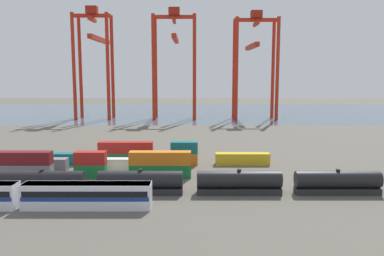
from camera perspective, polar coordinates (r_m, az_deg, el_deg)
The scene contains 23 objects.
ground_plane at distance 121.77m, azimuth -7.27°, elevation -1.86°, with size 420.00×420.00×0.00m, color #5B564C.
harbour_water at distance 211.48m, azimuth -4.17°, elevation 2.30°, with size 400.00×110.00×0.01m, color #475B6B.
passenger_train at distance 66.64m, azimuth -23.35°, elevation -8.73°, with size 39.87×3.14×3.90m.
freight_tank_row at distance 68.81m, azimuth 6.76°, elevation -7.70°, with size 81.34×2.86×4.32m.
shipping_container_2 at distance 85.85m, azimuth -23.20°, elevation -5.66°, with size 12.10×2.44×2.60m, color slate.
shipping_container_3 at distance 85.31m, azimuth -23.29°, elevation -3.96°, with size 12.10×2.44×2.60m, color maroon.
shipping_container_4 at distance 81.45m, azimuth -14.25°, elevation -5.97°, with size 6.04×2.44×2.60m, color #197538.
shipping_container_5 at distance 80.88m, azimuth -14.31°, elevation -4.18°, with size 6.04×2.44×2.60m, color #AD211C.
shipping_container_6 at distance 79.22m, azimuth -4.53°, elevation -6.14°, with size 12.10×2.44×2.60m, color #197538.
shipping_container_7 at distance 78.63m, azimuth -4.56°, elevation -4.30°, with size 12.10×2.44×2.60m, color orange.
shipping_container_9 at distance 90.40m, azimuth -21.05°, elevation -4.89°, with size 12.10×2.44×2.60m, color slate.
shipping_container_10 at distance 86.44m, azimuth -12.49°, elevation -5.11°, with size 12.10×2.44×2.60m, color silver.
shipping_container_11 at distance 84.55m, azimuth -3.32°, elevation -5.23°, with size 6.04×2.44×2.60m, color maroon.
shipping_container_12 at distance 98.82m, azimuth -24.63°, elevation -4.03°, with size 12.10×2.44×2.60m, color orange.
shipping_container_13 at distance 94.12m, azimuth -17.33°, elevation -4.23°, with size 12.10×2.44×2.60m, color #146066.
shipping_container_14 at distance 91.08m, azimuth -9.41°, elevation -4.37°, with size 12.10×2.44×2.60m, color #197538.
shipping_container_15 at distance 90.57m, azimuth -9.45°, elevation -2.76°, with size 12.10×2.44×2.60m, color #AD211C.
shipping_container_16 at distance 89.88m, azimuth -1.11°, elevation -4.43°, with size 6.04×2.44×2.60m, color orange.
shipping_container_17 at distance 89.36m, azimuth -1.11°, elevation -2.80°, with size 6.04×2.44×2.60m, color #146066.
shipping_container_18 at distance 90.58m, azimuth 7.24°, elevation -4.40°, with size 12.10×2.44×2.60m, color gold.
gantry_crane_west at distance 186.79m, azimuth -13.72°, elevation 10.53°, with size 16.26×37.69×49.25m.
gantry_crane_central at distance 181.36m, azimuth -2.48°, elevation 10.77°, with size 19.26×34.66×48.70m.
gantry_crane_east at distance 183.09m, azimuth 8.98°, elevation 10.25°, with size 19.33×33.14×47.41m.
Camera 1 is at (15.45, -79.05, 20.43)m, focal length 37.30 mm.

